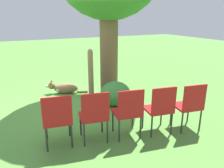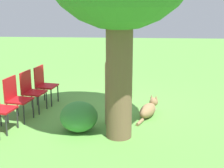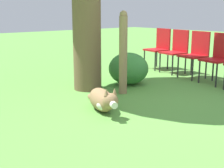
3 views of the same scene
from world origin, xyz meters
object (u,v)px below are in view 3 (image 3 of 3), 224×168
object	(u,v)px
red_chair_1	(219,55)
red_chair_2	(196,52)
dog	(103,100)
red_chair_4	(159,46)
red_chair_3	(176,49)
fence_post	(123,53)

from	to	relation	value
red_chair_1	red_chair_2	xyz separation A→B (m)	(0.12, 0.56, 0.00)
dog	red_chair_4	bearing A→B (deg)	140.04
red_chair_1	red_chair_4	world-z (taller)	same
red_chair_3	red_chair_4	distance (m)	0.57
dog	red_chair_2	bearing A→B (deg)	121.29
fence_post	red_chair_1	world-z (taller)	fence_post
red_chair_3	red_chair_4	xyz separation A→B (m)	(0.12, 0.56, 0.00)
red_chair_2	red_chair_4	world-z (taller)	same
red_chair_1	red_chair_3	bearing A→B (deg)	-93.00
dog	red_chair_2	world-z (taller)	red_chair_2
dog	fence_post	size ratio (longest dim) A/B	0.82
dog	red_chair_1	world-z (taller)	red_chair_1
fence_post	red_chair_1	bearing A→B (deg)	-19.21
fence_post	red_chair_3	world-z (taller)	fence_post
dog	fence_post	bearing A→B (deg)	142.82
fence_post	red_chair_4	size ratio (longest dim) A/B	1.43
dog	fence_post	world-z (taller)	fence_post
red_chair_4	red_chair_2	bearing A→B (deg)	87.00
red_chair_2	red_chair_3	xyz separation A→B (m)	(0.12, 0.56, 0.00)
dog	red_chair_3	size ratio (longest dim) A/B	1.18
dog	red_chair_2	distance (m)	2.74
red_chair_1	red_chair_3	world-z (taller)	same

